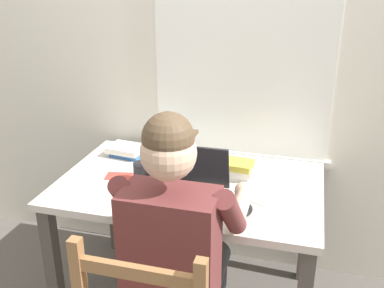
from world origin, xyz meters
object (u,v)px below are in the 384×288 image
object	(u,v)px
desk	(189,199)
computer_mouse	(245,210)
book_stack_main	(127,151)
coffee_mug_white	(192,157)
landscape_photo_print	(119,176)
coffee_mug_dark	(143,173)
laptop	(189,187)
book_stack_side	(235,169)
seated_person	(179,243)

from	to	relation	value
desk	computer_mouse	distance (m)	0.39
computer_mouse	desk	bearing A→B (deg)	144.53
computer_mouse	book_stack_main	world-z (taller)	book_stack_main
computer_mouse	coffee_mug_white	distance (m)	0.53
desk	landscape_photo_print	xyz separation A→B (m)	(-0.35, -0.03, 0.10)
landscape_photo_print	coffee_mug_dark	bearing A→B (deg)	-21.52
desk	coffee_mug_dark	distance (m)	0.27
landscape_photo_print	laptop	bearing A→B (deg)	-27.63
computer_mouse	book_stack_side	distance (m)	0.34
book_stack_main	landscape_photo_print	size ratio (longest dim) A/B	1.55
book_stack_main	landscape_photo_print	bearing A→B (deg)	-75.94
laptop	landscape_photo_print	xyz separation A→B (m)	(-0.39, 0.12, -0.05)
book_stack_main	landscape_photo_print	xyz separation A→B (m)	(0.06, -0.25, -0.03)
coffee_mug_dark	book_stack_side	bearing A→B (deg)	21.84
seated_person	book_stack_side	bearing A→B (deg)	78.69
coffee_mug_dark	computer_mouse	bearing A→B (deg)	-16.76
seated_person	book_stack_side	xyz separation A→B (m)	(0.12, 0.58, 0.07)
desk	seated_person	world-z (taller)	seated_person
book_stack_main	computer_mouse	bearing A→B (deg)	-31.03
seated_person	book_stack_main	distance (m)	0.85
desk	computer_mouse	bearing A→B (deg)	-35.47
laptop	coffee_mug_dark	world-z (taller)	laptop
laptop	coffee_mug_white	size ratio (longest dim) A/B	2.71
book_stack_main	book_stack_side	world-z (taller)	book_stack_side
laptop	book_stack_main	xyz separation A→B (m)	(-0.46, 0.37, -0.02)
seated_person	book_stack_main	bearing A→B (deg)	126.37
seated_person	coffee_mug_white	world-z (taller)	seated_person
seated_person	computer_mouse	bearing A→B (deg)	49.29
seated_person	laptop	size ratio (longest dim) A/B	3.80
book_stack_side	landscape_photo_print	distance (m)	0.58
computer_mouse	coffee_mug_dark	distance (m)	0.54
coffee_mug_dark	seated_person	bearing A→B (deg)	-53.44
landscape_photo_print	desk	bearing A→B (deg)	-4.93
desk	book_stack_side	world-z (taller)	book_stack_side
laptop	computer_mouse	distance (m)	0.28
coffee_mug_white	landscape_photo_print	world-z (taller)	coffee_mug_white
coffee_mug_white	book_stack_main	xyz separation A→B (m)	(-0.38, 0.03, -0.02)
coffee_mug_white	book_stack_main	size ratio (longest dim) A/B	0.61
computer_mouse	coffee_mug_dark	xyz separation A→B (m)	(-0.52, 0.16, 0.03)
coffee_mug_dark	landscape_photo_print	world-z (taller)	coffee_mug_dark
computer_mouse	book_stack_main	size ratio (longest dim) A/B	0.50
computer_mouse	book_stack_side	world-z (taller)	book_stack_side
seated_person	landscape_photo_print	world-z (taller)	seated_person
laptop	book_stack_side	xyz separation A→B (m)	(0.16, 0.26, -0.01)
seated_person	coffee_mug_white	xyz separation A→B (m)	(-0.13, 0.66, 0.07)
book_stack_main	book_stack_side	bearing A→B (deg)	-10.09
laptop	book_stack_side	bearing A→B (deg)	57.83
seated_person	coffee_mug_white	distance (m)	0.68
book_stack_main	coffee_mug_white	bearing A→B (deg)	-3.80
landscape_photo_print	book_stack_side	bearing A→B (deg)	3.68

